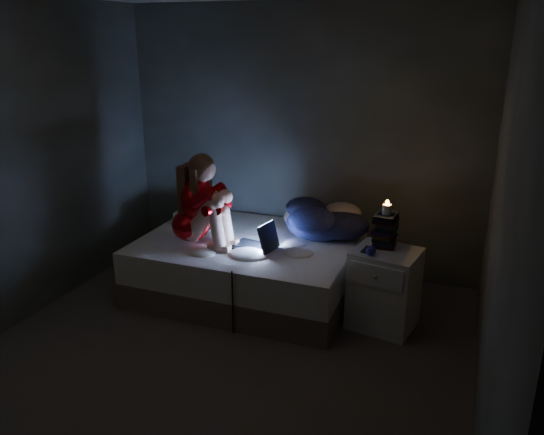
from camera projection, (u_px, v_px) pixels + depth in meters
The scene contains 14 objects.
floor at pixel (218, 359), 4.01m from camera, with size 3.60×3.80×0.02m, color #423A34.
wall_back at pixel (300, 141), 5.28m from camera, with size 3.60×0.02×2.60m, color #2C3228.
wall_left at pixel (5, 168), 4.20m from camera, with size 0.02×3.80×2.60m, color #2C3228.
wall_right at pixel (504, 222), 2.98m from camera, with size 0.02×3.80×2.60m, color #2C3228.
bed at pixel (248, 266), 4.97m from camera, with size 1.90×1.43×0.52m, color beige, non-canonical shape.
pillow at pixel (201, 217), 5.30m from camera, with size 0.44×0.31×0.13m, color white.
woman at pixel (190, 199), 4.68m from camera, with size 0.51×0.33×0.83m, color #9F010C, non-canonical shape.
laptop at pixel (253, 234), 4.65m from camera, with size 0.38×0.27×0.27m, color black, non-canonical shape.
clothes_pile at pixel (318, 217), 4.91m from camera, with size 0.62×0.50×0.37m, color navy, non-canonical shape.
nightstand at pixel (384, 289), 4.36m from camera, with size 0.50×0.44×0.67m, color silver.
book_stack at pixel (385, 230), 4.30m from camera, with size 0.19×0.25×0.29m, color black, non-canonical shape.
candle at pixel (387, 208), 4.24m from camera, with size 0.07×0.07×0.08m, color beige.
phone at pixel (368, 251), 4.24m from camera, with size 0.07×0.14×0.01m, color black.
blue_orb at pixel (374, 252), 4.13m from camera, with size 0.08×0.08×0.08m, color navy.
Camera 1 is at (1.60, -3.09, 2.28)m, focal length 35.50 mm.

